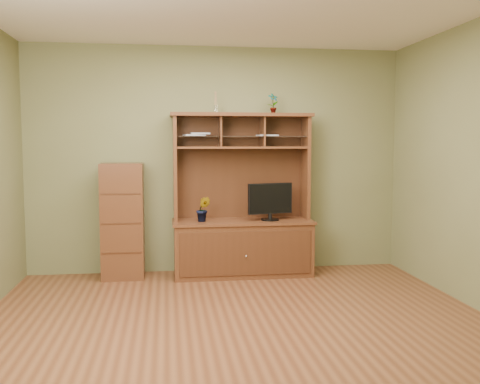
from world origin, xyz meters
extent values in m
cube|color=#572D18|center=(0.00, 0.00, -0.01)|extent=(4.50, 4.00, 0.02)
cube|color=white|center=(0.00, 0.00, 2.71)|extent=(4.50, 4.00, 0.02)
cube|color=#64653C|center=(0.00, 2.01, 1.35)|extent=(4.50, 0.02, 2.70)
cube|color=#64653C|center=(0.00, -2.01, 1.35)|extent=(4.50, 0.02, 2.70)
cube|color=#4A2415|center=(0.27, 1.71, 0.31)|extent=(1.60, 0.55, 0.62)
cube|color=#341C0E|center=(0.27, 1.42, 0.31)|extent=(1.50, 0.01, 0.50)
sphere|color=silver|center=(0.27, 1.41, 0.28)|extent=(0.02, 0.02, 0.02)
cube|color=#4A2415|center=(0.27, 1.71, 0.64)|extent=(1.64, 0.59, 0.03)
cube|color=#4A2415|center=(-0.51, 1.80, 1.27)|extent=(0.04, 0.35, 1.25)
cube|color=#4A2415|center=(1.05, 1.80, 1.27)|extent=(0.04, 0.35, 1.25)
cube|color=#341C0E|center=(0.27, 1.97, 1.27)|extent=(1.52, 0.02, 1.25)
cube|color=#4A2415|center=(0.27, 1.80, 1.88)|extent=(1.66, 0.40, 0.04)
cube|color=#4A2415|center=(0.27, 1.80, 1.50)|extent=(1.52, 0.32, 0.02)
cube|color=#4A2415|center=(0.02, 1.80, 1.69)|extent=(0.02, 0.31, 0.35)
cube|color=#4A2415|center=(0.53, 1.80, 1.69)|extent=(0.02, 0.31, 0.35)
cube|color=silver|center=(0.27, 1.79, 1.63)|extent=(1.50, 0.27, 0.01)
cylinder|color=black|center=(0.59, 1.65, 0.66)|extent=(0.21, 0.21, 0.02)
cylinder|color=black|center=(0.59, 1.65, 0.70)|extent=(0.04, 0.04, 0.07)
cube|color=black|center=(0.59, 1.65, 0.91)|extent=(0.54, 0.18, 0.36)
imported|color=#32511C|center=(-0.19, 1.65, 0.79)|extent=(0.18, 0.16, 0.29)
imported|color=#245E20|center=(0.65, 1.80, 2.02)|extent=(0.15, 0.12, 0.24)
cylinder|color=silver|center=(-0.03, 1.80, 1.94)|extent=(0.05, 0.05, 0.09)
cylinder|color=#A37851|center=(-0.03, 1.80, 2.07)|extent=(0.03, 0.03, 0.16)
cube|color=#AFB0B4|center=(-0.28, 1.80, 1.64)|extent=(0.27, 0.22, 0.02)
cube|color=#AFB0B4|center=(-0.21, 1.80, 1.66)|extent=(0.23, 0.18, 0.02)
cube|color=#AFB0B4|center=(0.58, 1.80, 1.64)|extent=(0.25, 0.21, 0.02)
cube|color=#4A2415|center=(-1.11, 1.77, 0.66)|extent=(0.47, 0.43, 1.32)
cube|color=#341C0E|center=(-1.11, 1.55, 0.33)|extent=(0.43, 0.01, 0.02)
cube|color=#341C0E|center=(-1.11, 1.55, 0.66)|extent=(0.43, 0.01, 0.01)
cube|color=#341C0E|center=(-1.11, 1.55, 0.99)|extent=(0.43, 0.01, 0.01)
camera|label=1|loc=(-0.61, -4.45, 1.54)|focal=40.00mm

